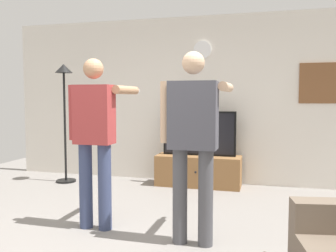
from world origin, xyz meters
name	(u,v)px	position (x,y,z in m)	size (l,w,h in m)	color
ground_plane	(128,251)	(0.00, 0.00, 0.00)	(8.40, 8.40, 0.00)	gray
back_wall	(193,100)	(0.00, 2.95, 1.35)	(6.40, 0.10, 2.70)	silver
tv_stand	(198,171)	(0.16, 2.60, 0.24)	(1.32, 0.48, 0.48)	olive
television	(199,133)	(0.16, 2.65, 0.83)	(1.15, 0.07, 0.70)	black
wall_clock	(202,50)	(0.16, 2.89, 2.16)	(0.29, 0.29, 0.03)	white
framed_picture	(324,83)	(1.99, 2.90, 1.60)	(0.69, 0.04, 0.60)	brown
floor_lamp	(64,98)	(-2.00, 2.30, 1.38)	(0.32, 0.32, 1.93)	black
person_standing_nearer_lamp	(95,133)	(-0.55, 0.47, 1.02)	(0.58, 0.78, 1.79)	#384266
person_standing_nearer_couch	(193,135)	(0.53, 0.33, 1.04)	(0.63, 0.78, 1.81)	#4C4C51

